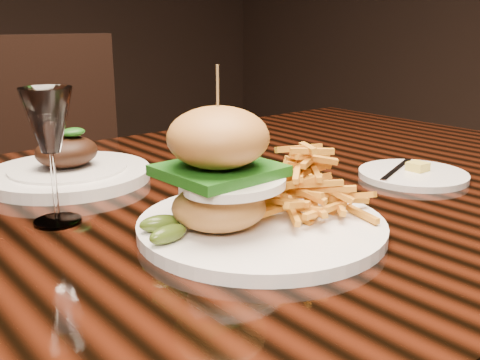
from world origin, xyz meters
TOP-DOWN VIEW (x-y plane):
  - dining_table at (0.00, 0.00)m, footprint 1.60×0.90m
  - burger_plate at (0.01, -0.15)m, footprint 0.29×0.29m
  - side_saucer at (0.35, -0.13)m, footprint 0.17×0.17m
  - ramekin at (0.04, -0.03)m, footprint 0.11×0.11m
  - wine_glass at (-0.17, 0.03)m, footprint 0.06×0.06m
  - far_dish at (-0.08, 0.20)m, footprint 0.25×0.25m
  - chair_far at (0.15, 0.89)m, footprint 0.50×0.51m

SIDE VIEW (x-z plane):
  - chair_far at x=0.15m, z-range 0.06..1.01m
  - dining_table at x=0.00m, z-range 0.30..1.05m
  - side_saucer at x=0.35m, z-range 0.74..0.77m
  - far_dish at x=-0.08m, z-range 0.72..0.81m
  - ramekin at x=0.04m, z-range 0.75..0.79m
  - burger_plate at x=0.01m, z-range 0.71..0.90m
  - wine_glass at x=-0.17m, z-range 0.79..0.96m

